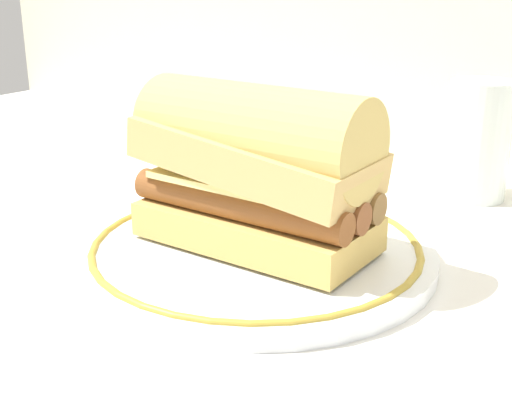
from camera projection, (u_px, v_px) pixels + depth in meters
ground_plane at (256, 254)px, 0.55m from camera, size 1.50×1.50×0.00m
plate at (256, 250)px, 0.54m from camera, size 0.28×0.28×0.01m
sausage_sandwich at (256, 166)px, 0.52m from camera, size 0.18×0.09×0.12m
drinking_glass at (477, 148)px, 0.67m from camera, size 0.06×0.06×0.11m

